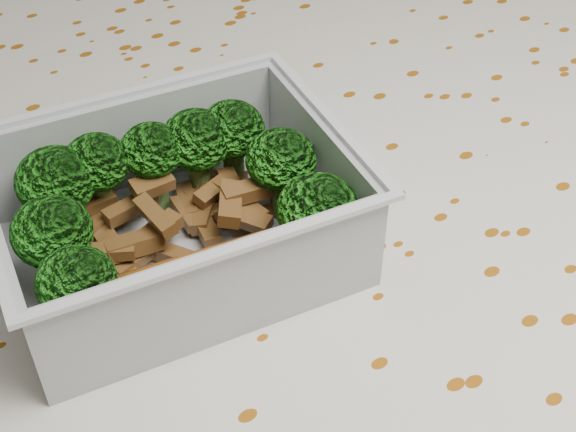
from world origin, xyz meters
TOP-DOWN VIEW (x-y plane):
  - dining_table at (0.00, 0.00)m, footprint 1.40×0.90m
  - tablecloth at (0.00, 0.00)m, footprint 1.46×0.96m
  - lunch_container at (-0.05, 0.02)m, footprint 0.20×0.17m
  - broccoli_florets at (-0.04, 0.04)m, footprint 0.16×0.14m
  - meat_pile at (-0.04, 0.03)m, footprint 0.12×0.08m
  - sausage at (-0.05, -0.01)m, footprint 0.15×0.05m

SIDE VIEW (x-z plane):
  - dining_table at x=0.00m, z-range 0.29..1.04m
  - tablecloth at x=0.00m, z-range 0.62..0.81m
  - meat_pile at x=-0.04m, z-range 0.76..0.79m
  - sausage at x=-0.05m, z-range 0.76..0.79m
  - lunch_container at x=-0.05m, z-range 0.75..0.81m
  - broccoli_florets at x=-0.04m, z-range 0.77..0.82m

